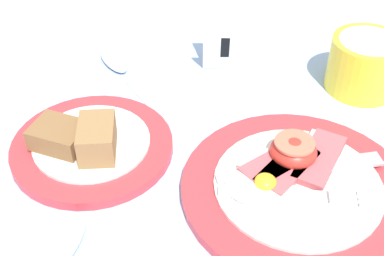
# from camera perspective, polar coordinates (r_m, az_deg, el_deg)

# --- Properties ---
(ground_plane) EXTENTS (3.00, 3.00, 0.00)m
(ground_plane) POSITION_cam_1_polar(r_m,az_deg,el_deg) (0.59, 3.57, -5.56)
(ground_plane) COLOR #93B2DB
(breakfast_plate) EXTENTS (0.25, 0.25, 0.04)m
(breakfast_plate) POSITION_cam_1_polar(r_m,az_deg,el_deg) (0.58, 10.97, -5.84)
(breakfast_plate) COLOR red
(breakfast_plate) RESTS_ON ground_plane
(bread_plate) EXTENTS (0.19, 0.19, 0.05)m
(bread_plate) POSITION_cam_1_polar(r_m,az_deg,el_deg) (0.63, -10.89, -1.70)
(bread_plate) COLOR red
(bread_plate) RESTS_ON ground_plane
(sugar_cup) EXTENTS (0.09, 0.09, 0.07)m
(sugar_cup) POSITION_cam_1_polar(r_m,az_deg,el_deg) (0.74, 17.96, 6.60)
(sugar_cup) COLOR yellow
(sugar_cup) RESTS_ON ground_plane
(number_card) EXTENTS (0.06, 0.05, 0.07)m
(number_card) POSITION_cam_1_polar(r_m,az_deg,el_deg) (0.75, 3.31, 8.87)
(number_card) COLOR white
(number_card) RESTS_ON ground_plane
(teaspoon_near_cup) EXTENTS (0.12, 0.17, 0.01)m
(teaspoon_near_cup) POSITION_cam_1_polar(r_m,az_deg,el_deg) (0.76, -7.50, 6.13)
(teaspoon_near_cup) COLOR silver
(teaspoon_near_cup) RESTS_ON ground_plane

